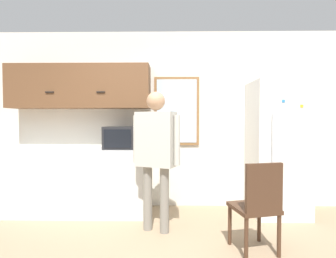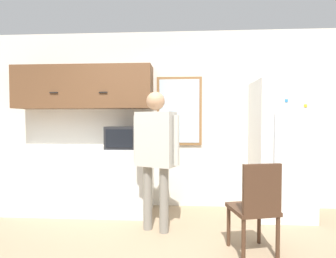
{
  "view_description": "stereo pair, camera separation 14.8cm",
  "coord_description": "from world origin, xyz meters",
  "px_view_note": "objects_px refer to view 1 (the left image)",
  "views": [
    {
      "loc": [
        0.2,
        -2.13,
        1.33
      ],
      "look_at": [
        0.15,
        1.07,
        1.23
      ],
      "focal_mm": 28.0,
      "sensor_mm": 36.0,
      "label": 1
    },
    {
      "loc": [
        0.35,
        -2.12,
        1.33
      ],
      "look_at": [
        0.15,
        1.07,
        1.23
      ],
      "focal_mm": 28.0,
      "sensor_mm": 36.0,
      "label": 2
    }
  ],
  "objects_px": {
    "person": "(156,146)",
    "refrigerator": "(277,148)",
    "chair": "(258,203)",
    "microwave": "(124,138)"
  },
  "relations": [
    {
      "from": "microwave",
      "to": "refrigerator",
      "type": "xyz_separation_m",
      "value": [
        2.18,
        -0.0,
        -0.15
      ]
    },
    {
      "from": "person",
      "to": "chair",
      "type": "relative_size",
      "value": 1.8
    },
    {
      "from": "person",
      "to": "chair",
      "type": "height_order",
      "value": "person"
    },
    {
      "from": "refrigerator",
      "to": "chair",
      "type": "xyz_separation_m",
      "value": [
        -0.64,
        -1.14,
        -0.43
      ]
    },
    {
      "from": "person",
      "to": "chair",
      "type": "bearing_deg",
      "value": -4.95
    },
    {
      "from": "refrigerator",
      "to": "chair",
      "type": "distance_m",
      "value": 1.38
    },
    {
      "from": "microwave",
      "to": "chair",
      "type": "height_order",
      "value": "microwave"
    },
    {
      "from": "person",
      "to": "refrigerator",
      "type": "height_order",
      "value": "refrigerator"
    },
    {
      "from": "microwave",
      "to": "refrigerator",
      "type": "bearing_deg",
      "value": -0.02
    },
    {
      "from": "microwave",
      "to": "refrigerator",
      "type": "relative_size",
      "value": 0.28
    }
  ]
}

